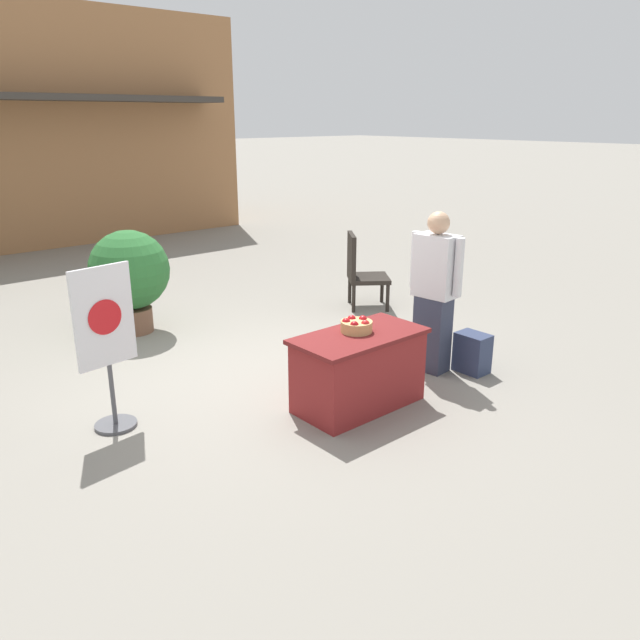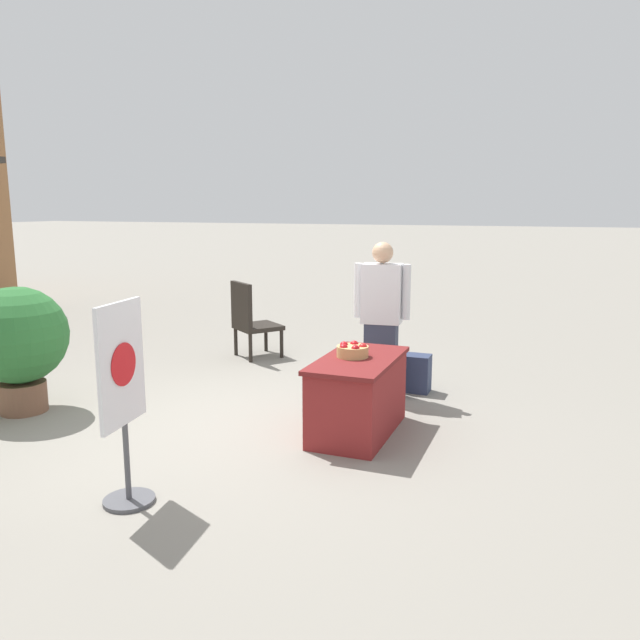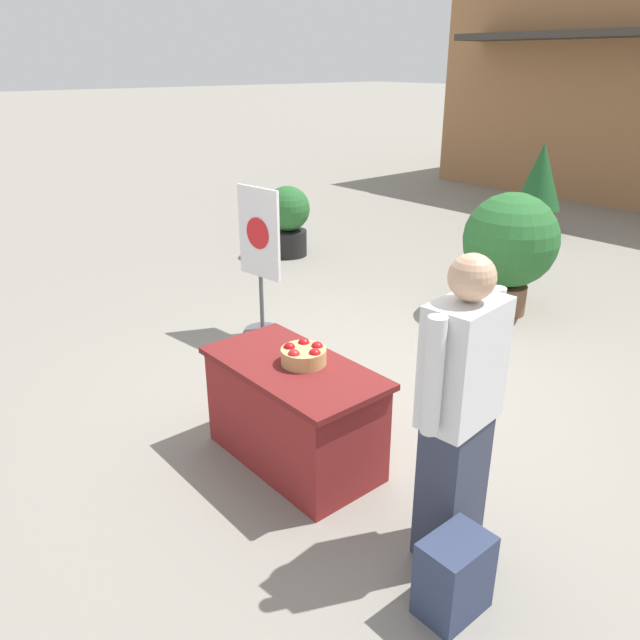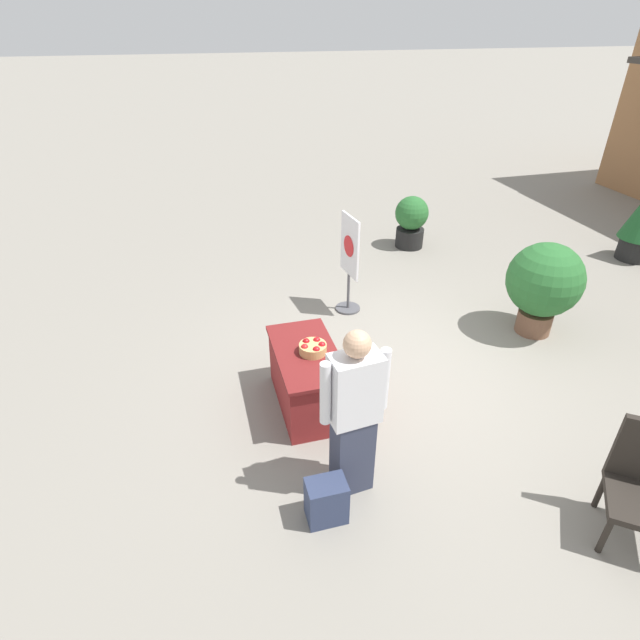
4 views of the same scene
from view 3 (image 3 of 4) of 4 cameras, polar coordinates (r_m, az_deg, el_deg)
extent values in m
plane|color=gray|center=(5.17, 7.06, -6.29)|extent=(120.00, 120.00, 0.00)
cube|color=maroon|center=(4.13, -2.38, -8.74)|extent=(1.16, 0.61, 0.67)
cube|color=maroon|center=(3.96, -2.46, -4.36)|extent=(1.24, 0.65, 0.04)
cylinder|color=tan|center=(3.95, -1.51, -3.31)|extent=(0.29, 0.29, 0.10)
sphere|color=red|center=(3.87, -0.49, -3.18)|extent=(0.08, 0.08, 0.08)
sphere|color=red|center=(3.97, -0.26, -2.54)|extent=(0.08, 0.08, 0.08)
sphere|color=red|center=(4.02, -1.49, -2.21)|extent=(0.08, 0.08, 0.08)
sphere|color=#A30F14|center=(3.96, -2.83, -2.63)|extent=(0.08, 0.08, 0.08)
sphere|color=red|center=(3.87, -2.41, -3.26)|extent=(0.08, 0.08, 0.08)
cube|color=#33384C|center=(3.48, 11.93, -14.64)|extent=(0.27, 0.36, 0.81)
cube|color=silver|center=(3.10, 13.00, -3.86)|extent=(0.30, 0.44, 0.64)
sphere|color=tan|center=(2.94, 13.73, 3.81)|extent=(0.22, 0.22, 0.22)
cylinder|color=silver|center=(2.89, 10.33, -5.11)|extent=(0.09, 0.09, 0.59)
cylinder|color=silver|center=(3.30, 15.40, -1.97)|extent=(0.09, 0.09, 0.59)
cube|color=#2D3856|center=(3.28, 12.16, -21.89)|extent=(0.24, 0.34, 0.42)
cylinder|color=#4C4C51|center=(6.21, -5.26, -0.95)|extent=(0.36, 0.36, 0.03)
cylinder|color=#4C4C51|center=(6.10, -5.35, 1.55)|extent=(0.04, 0.04, 0.55)
cube|color=silver|center=(5.88, -5.60, 7.93)|extent=(0.53, 0.09, 0.85)
cylinder|color=red|center=(5.87, -5.74, 7.89)|extent=(0.30, 0.04, 0.30)
cylinder|color=black|center=(10.30, 19.02, 8.54)|extent=(0.55, 0.55, 0.40)
cone|color=#1E5628|center=(10.17, 19.51, 12.29)|extent=(0.69, 0.69, 0.98)
cylinder|color=black|center=(8.65, -2.92, 7.06)|extent=(0.51, 0.51, 0.35)
sphere|color=#28662D|center=(8.54, -2.99, 10.14)|extent=(0.60, 0.60, 0.60)
cylinder|color=brown|center=(6.90, 16.44, 1.89)|extent=(0.46, 0.46, 0.31)
sphere|color=#28662D|center=(6.71, 17.03, 7.00)|extent=(0.97, 0.97, 0.97)
camera|label=1|loc=(6.72, -56.73, 13.69)|focal=35.00mm
camera|label=2|loc=(8.03, -38.29, 15.00)|focal=35.00mm
camera|label=4|loc=(2.19, 112.03, 28.40)|focal=28.00mm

